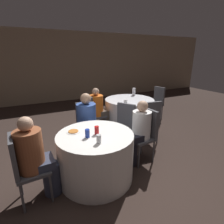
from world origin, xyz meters
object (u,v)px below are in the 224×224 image
object	(u,v)px
chair_near_northeast	(124,124)
chair_far_west	(92,111)
bottle_far	(134,92)
person_blue_shirt	(87,123)
person_floral_shirt	(37,159)
chair_near_west	(23,165)
person_white_shirt	(138,133)
soda_can_blue	(87,133)
table_far	(129,113)
chair_near_north	(86,122)
chair_far_east	(157,100)
pizza_plate_near	(73,131)
chair_far_south	(150,119)
table_near	(96,156)
soda_can_silver	(99,139)
soda_can_red	(97,130)
chair_near_east	(145,131)
person_orange_shirt	(99,110)

from	to	relation	value
chair_near_northeast	chair_far_west	world-z (taller)	same
chair_near_northeast	bottle_far	world-z (taller)	chair_near_northeast
person_blue_shirt	person_floral_shirt	world-z (taller)	person_floral_shirt
chair_near_northeast	chair_near_west	size ratio (longest dim) A/B	1.00
person_floral_shirt	person_white_shirt	bearing A→B (deg)	90.37
chair_near_west	soda_can_blue	distance (m)	0.89
table_far	chair_near_northeast	world-z (taller)	chair_near_northeast
chair_near_west	chair_far_west	distance (m)	2.24
chair_near_northeast	person_white_shirt	xyz separation A→B (m)	(-0.00, -0.49, 0.01)
chair_near_north	person_blue_shirt	xyz separation A→B (m)	(-0.03, -0.16, 0.05)
chair_far_east	pizza_plate_near	xyz separation A→B (m)	(-2.93, -1.54, 0.19)
chair_far_south	person_white_shirt	xyz separation A→B (m)	(-0.64, -0.48, 0.01)
table_near	table_far	bearing A→B (deg)	45.49
soda_can_silver	person_blue_shirt	bearing A→B (deg)	79.95
table_near	soda_can_silver	size ratio (longest dim) A/B	9.49
soda_can_blue	soda_can_red	distance (m)	0.17
chair_near_east	person_floral_shirt	world-z (taller)	person_floral_shirt
chair_near_east	soda_can_silver	xyz separation A→B (m)	(-1.05, -0.37, 0.24)
chair_near_northeast	chair_far_east	world-z (taller)	same
chair_near_northeast	chair_near_north	bearing A→B (deg)	22.98
chair_near_east	bottle_far	xyz separation A→B (m)	(0.96, 1.89, 0.29)
soda_can_blue	bottle_far	bearing A→B (deg)	44.09
pizza_plate_near	soda_can_blue	distance (m)	0.31
table_near	chair_near_north	xyz separation A→B (m)	(0.17, 0.98, 0.20)
table_far	bottle_far	distance (m)	0.70
person_blue_shirt	chair_near_west	bearing A→B (deg)	48.20
person_orange_shirt	pizza_plate_near	xyz separation A→B (m)	(-0.96, -1.36, 0.18)
person_orange_shirt	pizza_plate_near	world-z (taller)	person_orange_shirt
chair_far_south	bottle_far	xyz separation A→B (m)	(0.49, 1.42, 0.29)
person_blue_shirt	soda_can_red	size ratio (longest dim) A/B	9.74
table_near	chair_near_east	bearing A→B (deg)	5.04
chair_near_northeast	chair_far_east	bearing A→B (deg)	-90.93
table_far	person_white_shirt	distance (m)	1.74
bottle_far	table_far	bearing A→B (deg)	-135.57
person_white_shirt	soda_can_red	world-z (taller)	person_white_shirt
table_near	bottle_far	size ratio (longest dim) A/B	5.43
table_near	chair_near_west	size ratio (longest dim) A/B	1.20
table_near	bottle_far	world-z (taller)	bottle_far
chair_near_west	person_floral_shirt	world-z (taller)	person_floral_shirt
chair_near_east	table_far	bearing A→B (deg)	-26.39
table_far	chair_near_west	world-z (taller)	chair_near_west
chair_far_west	soda_can_silver	xyz separation A→B (m)	(-0.58, -1.86, 0.24)
chair_far_west	pizza_plate_near	size ratio (longest dim) A/B	4.65
chair_near_north	soda_can_blue	size ratio (longest dim) A/B	7.93
person_blue_shirt	bottle_far	size ratio (longest dim) A/B	5.58
table_near	soda_can_red	world-z (taller)	soda_can_red
chair_near_northeast	pizza_plate_near	distance (m)	1.16
pizza_plate_near	chair_far_west	bearing A→B (deg)	59.63
soda_can_silver	soda_can_red	bearing A→B (deg)	74.20
table_near	table_far	distance (m)	2.27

